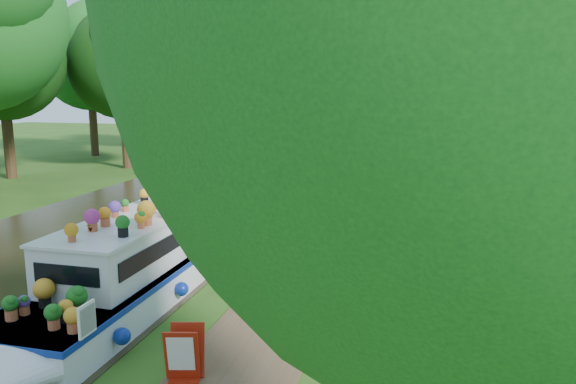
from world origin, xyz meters
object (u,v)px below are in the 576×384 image
Objects in this scene: pedestrian_pink at (391,153)px; pedestrian_dark at (374,151)px; plant_boat at (156,250)px; second_boat at (322,158)px; sandwich_board at (184,356)px.

pedestrian_pink is 1.09× the size of pedestrian_dark.
pedestrian_dark is (3.02, 22.37, 0.07)m from plant_boat.
second_boat is 3.85× the size of pedestrian_dark.
sandwich_board is (2.71, -25.53, -0.06)m from second_boat.
plant_boat reaches higher than pedestrian_dark.
pedestrian_pink is (4.11, 21.31, 0.14)m from plant_boat.
second_boat is 25.67m from sandwich_board.
pedestrian_dark reaches higher than second_boat.
pedestrian_pink is (4.13, -0.04, 0.49)m from second_boat.
second_boat is (-0.01, 21.35, -0.35)m from plant_boat.
second_boat is 3.23m from pedestrian_dark.
second_boat reaches higher than sandwich_board.
pedestrian_pink is (1.41, 25.49, 0.55)m from sandwich_board.
plant_boat is at bearing 108.60° from sandwich_board.
plant_boat reaches higher than sandwich_board.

